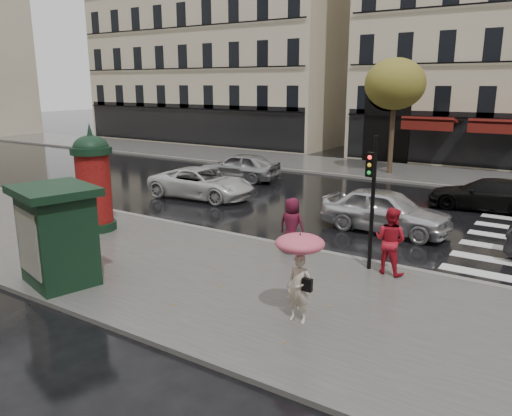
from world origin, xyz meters
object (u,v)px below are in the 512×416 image
Objects in this scene: woman_umbrella at (300,263)px; car_black at (486,194)px; man_burgundy at (292,225)px; morris_column at (93,179)px; car_far_silver at (240,167)px; car_white at (202,183)px; newsstand at (57,234)px; traffic_light at (372,191)px; car_silver at (386,210)px; woman_red at (390,241)px.

woman_umbrella is 0.45× the size of car_black.
morris_column is (-7.08, -1.61, 0.96)m from man_burgundy.
car_far_silver is (-10.86, 13.38, -0.70)m from woman_umbrella.
man_burgundy is 10.44m from car_black.
car_far_silver is at bearing -95.67° from car_black.
morris_column reaches higher than man_burgundy.
morris_column reaches higher than car_white.
morris_column is at bearing 178.92° from car_white.
traffic_light is at bearing 39.35° from newsstand.
car_black is (4.05, 9.61, -0.32)m from man_burgundy.
traffic_light is (9.60, 1.49, 0.45)m from morris_column.
man_burgundy is 0.37× the size of car_silver.
car_silver is at bearing 56.58° from car_far_silver.
man_burgundy is 0.34× the size of car_white.
woman_red is at bearing 177.23° from man_burgundy.
car_white is (-7.50, 4.86, -0.28)m from man_burgundy.
car_far_silver is (-8.48, 9.40, -0.21)m from man_burgundy.
man_burgundy is 6.69m from newsstand.
car_black is 12.53m from car_far_silver.
car_white is 4.65m from car_far_silver.
morris_column is at bearing 11.36° from man_burgundy.
car_white is 1.10× the size of car_black.
car_silver reaches higher than car_far_silver.
morris_column is 11.16m from car_far_silver.
morris_column is 10.45m from car_silver.
morris_column is at bearing 125.76° from car_silver.
morris_column reaches higher than car_far_silver.
car_black is (2.49, 5.46, -0.12)m from car_silver.
car_silver is (1.56, 4.15, -0.20)m from man_burgundy.
newsstand is (-3.93, -5.40, 0.46)m from man_burgundy.
car_silver is at bearing 95.78° from woman_umbrella.
traffic_light is (0.14, 3.86, 0.92)m from woman_umbrella.
car_silver is 0.92× the size of car_white.
man_burgundy is 0.38× the size of car_black.
car_white is at bearing 109.18° from newsstand.
car_white is (-10.60, 4.93, -0.35)m from woman_red.
woman_umbrella is at bearing -172.12° from car_silver.
car_black is (0.95, 9.68, -0.39)m from woman_red.
newsstand is at bearing -50.26° from morris_column.
traffic_light reaches higher than newsstand.
traffic_light reaches higher than car_far_silver.
woman_red is at bearing 8.55° from morris_column.
car_far_silver is (-11.00, 9.52, -1.62)m from traffic_light.
newsstand is 0.57× the size of car_far_silver.
newsstand reaches higher than woman_red.
car_far_silver reaches higher than car_black.
man_burgundy is 4.44m from car_silver.
traffic_light is 0.81× the size of car_black.
morris_column is (-10.19, -1.53, 0.89)m from woman_red.
traffic_light is at bearing 8.83° from morris_column.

